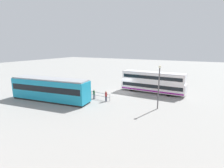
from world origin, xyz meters
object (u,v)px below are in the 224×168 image
(pedestrian_crossing, at_px, (106,95))
(info_sign, at_px, (68,86))
(tram_yellow, at_px, (50,89))
(pedestrian_near_railing, at_px, (94,94))
(street_lamp, at_px, (159,83))
(double_decker_bus, at_px, (153,82))

(pedestrian_crossing, xyz_separation_m, info_sign, (7.69, -0.24, 0.65))
(tram_yellow, height_order, pedestrian_near_railing, tram_yellow)
(pedestrian_near_railing, distance_m, info_sign, 5.43)
(info_sign, relative_size, street_lamp, 0.38)
(pedestrian_near_railing, height_order, pedestrian_crossing, pedestrian_crossing)
(double_decker_bus, xyz_separation_m, street_lamp, (-2.96, 8.06, 1.57))
(pedestrian_crossing, relative_size, info_sign, 0.72)
(pedestrian_near_railing, bearing_deg, street_lamp, -178.29)
(double_decker_bus, bearing_deg, pedestrian_near_railing, 49.36)
(double_decker_bus, bearing_deg, street_lamp, 110.14)
(double_decker_bus, bearing_deg, pedestrian_crossing, 60.22)
(pedestrian_near_railing, bearing_deg, info_sign, -0.94)
(info_sign, bearing_deg, tram_yellow, 87.19)
(pedestrian_crossing, bearing_deg, double_decker_bus, -119.78)
(pedestrian_crossing, distance_m, info_sign, 7.72)
(pedestrian_crossing, height_order, street_lamp, street_lamp)
(pedestrian_near_railing, bearing_deg, pedestrian_crossing, 176.35)
(tram_yellow, distance_m, pedestrian_crossing, 8.75)
(tram_yellow, relative_size, street_lamp, 2.22)
(pedestrian_near_railing, bearing_deg, double_decker_bus, -130.64)
(pedestrian_crossing, bearing_deg, street_lamp, -176.71)
(double_decker_bus, distance_m, pedestrian_crossing, 9.86)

